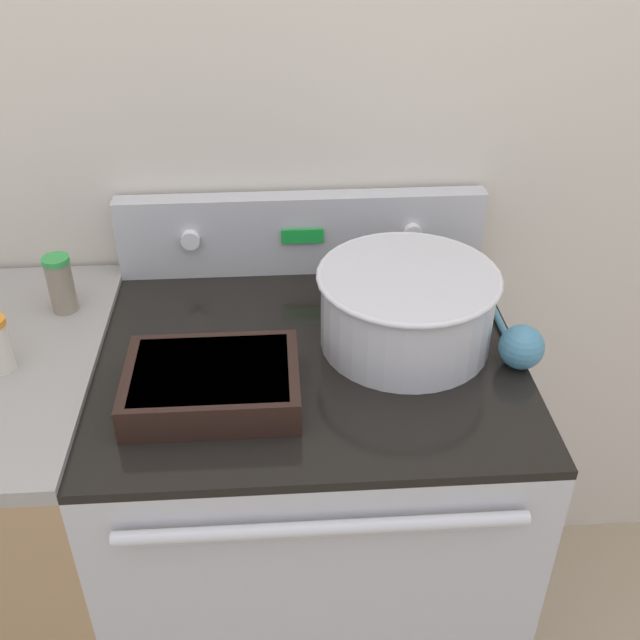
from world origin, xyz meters
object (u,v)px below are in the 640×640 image
at_px(ladle, 520,345).
at_px(spice_jar_green_cap, 61,284).
at_px(casserole_dish, 212,382).
at_px(mixing_bowl, 407,304).

height_order(ladle, spice_jar_green_cap, spice_jar_green_cap).
xyz_separation_m(casserole_dish, ladle, (0.56, 0.07, 0.00)).
relative_size(mixing_bowl, casserole_dish, 1.14).
distance_m(casserole_dish, ladle, 0.56).
height_order(casserole_dish, spice_jar_green_cap, spice_jar_green_cap).
bearing_deg(ladle, spice_jar_green_cap, 165.75).
height_order(mixing_bowl, casserole_dish, mixing_bowl).
bearing_deg(casserole_dish, mixing_bowl, 22.32).
bearing_deg(mixing_bowl, spice_jar_green_cap, 168.07).
bearing_deg(mixing_bowl, ladle, -21.69).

